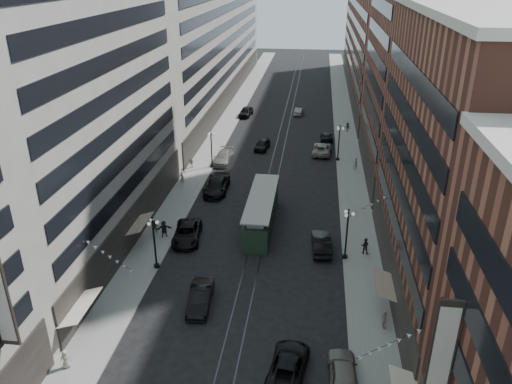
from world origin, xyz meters
The scene contains 37 objects.
ground centered at (0.00, 60.00, 0.00)m, with size 220.00×220.00×0.00m, color black.
sidewalk_west centered at (-11.00, 70.00, 0.07)m, with size 4.00×180.00×0.15m, color gray.
sidewalk_east centered at (11.00, 70.00, 0.07)m, with size 4.00×180.00×0.15m, color gray.
rail_west centered at (-0.70, 70.00, 0.01)m, with size 0.12×180.00×0.02m, color #2D2D33.
rail_east centered at (0.70, 70.00, 0.01)m, with size 0.12×180.00×0.02m, color #2D2D33.
building_west_mid centered at (-17.00, 33.00, 14.00)m, with size 8.00×36.00×28.00m, color #A5A093.
building_west_far centered at (-17.00, 96.00, 13.00)m, with size 8.00×90.00×26.00m, color #A5A093.
building_east_mid centered at (17.00, 28.00, 12.00)m, with size 8.00×30.00×24.00m, color brown.
building_east_tower centered at (17.00, 56.00, 21.00)m, with size 8.00×26.00×42.00m, color brown.
building_east_far centered at (17.00, 105.00, 12.00)m, with size 8.00×72.00×24.00m, color brown.
lamppost_sw_far centered at (-9.20, 28.00, 3.10)m, with size 1.03×1.14×5.52m.
lamppost_sw_mid centered at (-9.20, 55.00, 3.10)m, with size 1.03×1.14×5.52m.
lamppost_se_far centered at (9.20, 32.00, 3.10)m, with size 1.03×1.14×5.52m.
lamppost_se_mid centered at (9.20, 60.00, 3.10)m, with size 1.03×1.14×5.52m.
streetcar centered at (0.00, 38.06, 1.68)m, with size 2.91×13.14×3.63m.
car_2 centered at (-7.59, 33.84, 0.83)m, with size 2.77×6.00×1.67m, color black.
car_4 centered at (8.40, 15.35, 0.88)m, with size 2.08×5.16×1.76m, color slate.
car_5 centered at (-3.61, 22.77, 0.86)m, with size 1.83×5.25×1.73m, color black.
pedestrian_1 centered at (-11.76, 14.23, 0.91)m, with size 0.74×0.40×1.51m, color #A29E86.
pedestrian_2 centered at (-11.40, 34.69, 0.91)m, with size 0.73×0.40×1.51m, color black.
pedestrian_4 centered at (11.93, 21.50, 0.97)m, with size 0.96×0.44×1.64m, color #AA9D8D.
car_7 centered at (-6.91, 46.86, 0.87)m, with size 2.87×6.23×1.73m, color black.
car_8 centered at (-7.93, 57.18, 0.84)m, with size 2.36×5.81×1.69m, color slate.
car_9 centered at (-8.09, 82.70, 0.89)m, with size 2.11×5.25×1.79m, color black.
car_10 centered at (6.80, 33.43, 0.88)m, with size 1.86×5.33×1.75m, color black.
car_11 centered at (6.80, 62.84, 0.84)m, with size 2.77×6.01×1.67m, color gray.
car_12 centered at (7.57, 69.21, 0.73)m, with size 2.06×5.06×1.47m, color black.
car_13 centered at (-2.75, 63.81, 0.81)m, with size 1.91×4.76×1.62m, color black.
car_14 centered at (2.20, 84.99, 0.70)m, with size 1.49×4.28×1.41m, color gray.
pedestrian_5 centered at (-10.19, 34.00, 1.09)m, with size 1.74×0.50×1.88m, color black.
pedestrian_6 centered at (-12.09, 54.28, 0.92)m, with size 0.90×0.41×1.54m, color #9C9781.
pedestrian_7 centered at (11.22, 33.12, 1.01)m, with size 0.84×0.46×1.73m, color black.
pedestrian_8 centered at (11.57, 56.40, 1.08)m, with size 0.68×0.45×1.86m, color #A69989.
pedestrian_9 centered at (11.28, 74.54, 0.96)m, with size 1.04×0.43×1.62m, color black.
car_extra_0 centered at (4.50, 15.84, 0.77)m, with size 2.57×5.57×1.55m, color black.
car_extra_1 centered at (-6.80, 46.29, 0.87)m, with size 2.44×6.00×1.74m, color black.
pedestrian_extra_0 centered at (-11.93, 48.21, 1.02)m, with size 0.64×0.42×1.75m, color #9E9883.
Camera 1 is at (5.53, -11.97, 27.21)m, focal length 35.00 mm.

